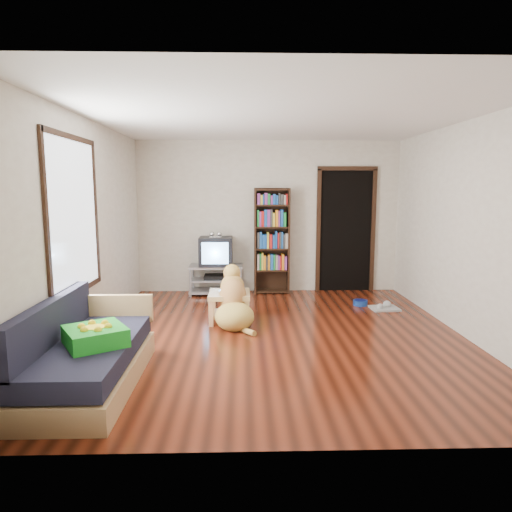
{
  "coord_description": "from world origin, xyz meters",
  "views": [
    {
      "loc": [
        -0.44,
        -5.4,
        1.79
      ],
      "look_at": [
        -0.27,
        0.6,
        0.9
      ],
      "focal_mm": 32.0,
      "sensor_mm": 36.0,
      "label": 1
    }
  ],
  "objects_px": {
    "laptop": "(229,292)",
    "sofa": "(86,358)",
    "grey_rag": "(384,308)",
    "dog": "(234,303)",
    "tv_stand": "(216,279)",
    "crt_tv": "(216,251)",
    "dog_bowl": "(360,303)",
    "coffee_table": "(229,301)",
    "green_cushion": "(95,336)",
    "bookshelf": "(272,235)"
  },
  "relations": [
    {
      "from": "laptop",
      "to": "dog",
      "type": "bearing_deg",
      "value": -60.4
    },
    {
      "from": "coffee_table",
      "to": "green_cushion",
      "type": "bearing_deg",
      "value": -117.95
    },
    {
      "from": "dog_bowl",
      "to": "crt_tv",
      "type": "height_order",
      "value": "crt_tv"
    },
    {
      "from": "crt_tv",
      "to": "coffee_table",
      "type": "distance_m",
      "value": 1.72
    },
    {
      "from": "coffee_table",
      "to": "dog",
      "type": "bearing_deg",
      "value": -72.36
    },
    {
      "from": "grey_rag",
      "to": "coffee_table",
      "type": "height_order",
      "value": "coffee_table"
    },
    {
      "from": "bookshelf",
      "to": "dog",
      "type": "height_order",
      "value": "bookshelf"
    },
    {
      "from": "grey_rag",
      "to": "crt_tv",
      "type": "xyz_separation_m",
      "value": [
        -2.57,
        1.1,
        0.73
      ]
    },
    {
      "from": "laptop",
      "to": "bookshelf",
      "type": "bearing_deg",
      "value": 77.6
    },
    {
      "from": "grey_rag",
      "to": "dog",
      "type": "relative_size",
      "value": 0.42
    },
    {
      "from": "tv_stand",
      "to": "bookshelf",
      "type": "distance_m",
      "value": 1.2
    },
    {
      "from": "laptop",
      "to": "crt_tv",
      "type": "height_order",
      "value": "crt_tv"
    },
    {
      "from": "dog_bowl",
      "to": "coffee_table",
      "type": "height_order",
      "value": "coffee_table"
    },
    {
      "from": "sofa",
      "to": "bookshelf",
      "type": "bearing_deg",
      "value": 62.68
    },
    {
      "from": "tv_stand",
      "to": "crt_tv",
      "type": "relative_size",
      "value": 1.55
    },
    {
      "from": "dog_bowl",
      "to": "dog",
      "type": "distance_m",
      "value": 2.19
    },
    {
      "from": "green_cushion",
      "to": "laptop",
      "type": "height_order",
      "value": "green_cushion"
    },
    {
      "from": "bookshelf",
      "to": "sofa",
      "type": "height_order",
      "value": "bookshelf"
    },
    {
      "from": "green_cushion",
      "to": "grey_rag",
      "type": "bearing_deg",
      "value": 5.47
    },
    {
      "from": "crt_tv",
      "to": "laptop",
      "type": "bearing_deg",
      "value": -80.75
    },
    {
      "from": "dog_bowl",
      "to": "grey_rag",
      "type": "distance_m",
      "value": 0.39
    },
    {
      "from": "tv_stand",
      "to": "sofa",
      "type": "distance_m",
      "value": 3.76
    },
    {
      "from": "dog_bowl",
      "to": "crt_tv",
      "type": "xyz_separation_m",
      "value": [
        -2.27,
        0.85,
        0.7
      ]
    },
    {
      "from": "laptop",
      "to": "tv_stand",
      "type": "height_order",
      "value": "tv_stand"
    },
    {
      "from": "grey_rag",
      "to": "dog",
      "type": "xyz_separation_m",
      "value": [
        -2.24,
        -0.73,
        0.28
      ]
    },
    {
      "from": "sofa",
      "to": "dog",
      "type": "relative_size",
      "value": 1.88
    },
    {
      "from": "laptop",
      "to": "grey_rag",
      "type": "relative_size",
      "value": 0.73
    },
    {
      "from": "grey_rag",
      "to": "dog",
      "type": "distance_m",
      "value": 2.37
    },
    {
      "from": "coffee_table",
      "to": "dog",
      "type": "distance_m",
      "value": 0.2
    },
    {
      "from": "crt_tv",
      "to": "coffee_table",
      "type": "relative_size",
      "value": 1.05
    },
    {
      "from": "laptop",
      "to": "tv_stand",
      "type": "bearing_deg",
      "value": 108.27
    },
    {
      "from": "bookshelf",
      "to": "coffee_table",
      "type": "relative_size",
      "value": 3.27
    },
    {
      "from": "grey_rag",
      "to": "tv_stand",
      "type": "bearing_deg",
      "value": 157.26
    },
    {
      "from": "dog_bowl",
      "to": "bookshelf",
      "type": "xyz_separation_m",
      "value": [
        -1.32,
        0.92,
        0.96
      ]
    },
    {
      "from": "green_cushion",
      "to": "coffee_table",
      "type": "height_order",
      "value": "green_cushion"
    },
    {
      "from": "dog_bowl",
      "to": "dog",
      "type": "bearing_deg",
      "value": -153.23
    },
    {
      "from": "laptop",
      "to": "sofa",
      "type": "xyz_separation_m",
      "value": [
        -1.25,
        -1.98,
        -0.15
      ]
    },
    {
      "from": "bookshelf",
      "to": "sofa",
      "type": "bearing_deg",
      "value": -117.32
    },
    {
      "from": "crt_tv",
      "to": "coffee_table",
      "type": "height_order",
      "value": "crt_tv"
    },
    {
      "from": "green_cushion",
      "to": "sofa",
      "type": "relative_size",
      "value": 0.27
    },
    {
      "from": "laptop",
      "to": "bookshelf",
      "type": "height_order",
      "value": "bookshelf"
    },
    {
      "from": "grey_rag",
      "to": "crt_tv",
      "type": "height_order",
      "value": "crt_tv"
    },
    {
      "from": "crt_tv",
      "to": "sofa",
      "type": "distance_m",
      "value": 3.81
    },
    {
      "from": "dog_bowl",
      "to": "coffee_table",
      "type": "distance_m",
      "value": 2.16
    },
    {
      "from": "crt_tv",
      "to": "sofa",
      "type": "relative_size",
      "value": 0.32
    },
    {
      "from": "grey_rag",
      "to": "sofa",
      "type": "bearing_deg",
      "value": -144.24
    },
    {
      "from": "sofa",
      "to": "crt_tv",
      "type": "bearing_deg",
      "value": 75.07
    },
    {
      "from": "crt_tv",
      "to": "sofa",
      "type": "bearing_deg",
      "value": -104.93
    },
    {
      "from": "crt_tv",
      "to": "bookshelf",
      "type": "bearing_deg",
      "value": 4.32
    },
    {
      "from": "dog_bowl",
      "to": "grey_rag",
      "type": "bearing_deg",
      "value": -39.81
    }
  ]
}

